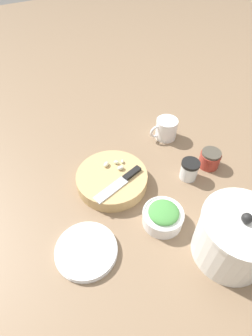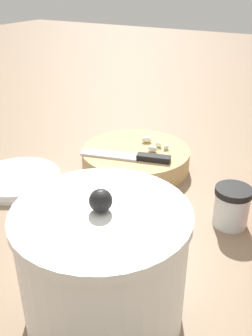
{
  "view_description": "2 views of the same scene",
  "coord_description": "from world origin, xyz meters",
  "px_view_note": "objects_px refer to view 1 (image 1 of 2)",
  "views": [
    {
      "loc": [
        0.33,
        0.48,
        0.75
      ],
      "look_at": [
        0.02,
        -0.05,
        0.09
      ],
      "focal_mm": 28.0,
      "sensor_mm": 36.0,
      "label": 1
    },
    {
      "loc": [
        -0.32,
        0.64,
        0.42
      ],
      "look_at": [
        0.04,
        0.0,
        0.04
      ],
      "focal_mm": 40.0,
      "sensor_mm": 36.0,
      "label": 2
    }
  ],
  "objects_px": {
    "cutting_board": "(112,179)",
    "honey_jar": "(210,159)",
    "plate_stack": "(86,250)",
    "garlic_cloves": "(116,165)",
    "herb_bowl": "(163,216)",
    "coffee_mug": "(166,129)",
    "stock_pot": "(235,237)",
    "chef_knife": "(122,181)",
    "spice_jar": "(189,170)"
  },
  "relations": [
    {
      "from": "stock_pot",
      "to": "cutting_board",
      "type": "bearing_deg",
      "value": -67.17
    },
    {
      "from": "plate_stack",
      "to": "honey_jar",
      "type": "distance_m",
      "value": 0.57
    },
    {
      "from": "herb_bowl",
      "to": "stock_pot",
      "type": "bearing_deg",
      "value": 120.5
    },
    {
      "from": "cutting_board",
      "to": "honey_jar",
      "type": "height_order",
      "value": "honey_jar"
    },
    {
      "from": "spice_jar",
      "to": "cutting_board",
      "type": "bearing_deg",
      "value": -23.58
    },
    {
      "from": "spice_jar",
      "to": "honey_jar",
      "type": "relative_size",
      "value": 0.97
    },
    {
      "from": "cutting_board",
      "to": "chef_knife",
      "type": "xyz_separation_m",
      "value": [
        -0.01,
        0.05,
        0.03
      ]
    },
    {
      "from": "chef_knife",
      "to": "plate_stack",
      "type": "height_order",
      "value": "chef_knife"
    },
    {
      "from": "cutting_board",
      "to": "coffee_mug",
      "type": "height_order",
      "value": "coffee_mug"
    },
    {
      "from": "herb_bowl",
      "to": "spice_jar",
      "type": "xyz_separation_m",
      "value": [
        -0.2,
        -0.11,
        0.0
      ]
    },
    {
      "from": "herb_bowl",
      "to": "spice_jar",
      "type": "height_order",
      "value": "spice_jar"
    },
    {
      "from": "garlic_cloves",
      "to": "honey_jar",
      "type": "relative_size",
      "value": 1.0
    },
    {
      "from": "cutting_board",
      "to": "honey_jar",
      "type": "distance_m",
      "value": 0.39
    },
    {
      "from": "cutting_board",
      "to": "herb_bowl",
      "type": "height_order",
      "value": "herb_bowl"
    },
    {
      "from": "coffee_mug",
      "to": "plate_stack",
      "type": "height_order",
      "value": "coffee_mug"
    },
    {
      "from": "honey_jar",
      "to": "stock_pot",
      "type": "bearing_deg",
      "value": 56.25
    },
    {
      "from": "coffee_mug",
      "to": "spice_jar",
      "type": "bearing_deg",
      "value": 74.75
    },
    {
      "from": "spice_jar",
      "to": "coffee_mug",
      "type": "xyz_separation_m",
      "value": [
        -0.06,
        -0.23,
        0.01
      ]
    },
    {
      "from": "coffee_mug",
      "to": "honey_jar",
      "type": "bearing_deg",
      "value": 101.52
    },
    {
      "from": "cutting_board",
      "to": "stock_pot",
      "type": "xyz_separation_m",
      "value": [
        -0.17,
        0.41,
        0.06
      ]
    },
    {
      "from": "honey_jar",
      "to": "plate_stack",
      "type": "bearing_deg",
      "value": 8.86
    },
    {
      "from": "coffee_mug",
      "to": "honey_jar",
      "type": "relative_size",
      "value": 1.57
    },
    {
      "from": "honey_jar",
      "to": "coffee_mug",
      "type": "bearing_deg",
      "value": -78.48
    },
    {
      "from": "garlic_cloves",
      "to": "herb_bowl",
      "type": "relative_size",
      "value": 0.6
    },
    {
      "from": "plate_stack",
      "to": "cutting_board",
      "type": "bearing_deg",
      "value": -134.68
    },
    {
      "from": "herb_bowl",
      "to": "plate_stack",
      "type": "xyz_separation_m",
      "value": [
        0.26,
        -0.03,
        -0.02
      ]
    },
    {
      "from": "stock_pot",
      "to": "herb_bowl",
      "type": "bearing_deg",
      "value": -59.5
    },
    {
      "from": "chef_knife",
      "to": "spice_jar",
      "type": "relative_size",
      "value": 2.68
    },
    {
      "from": "garlic_cloves",
      "to": "coffee_mug",
      "type": "height_order",
      "value": "coffee_mug"
    },
    {
      "from": "chef_knife",
      "to": "plate_stack",
      "type": "relative_size",
      "value": 1.1
    },
    {
      "from": "chef_knife",
      "to": "coffee_mug",
      "type": "height_order",
      "value": "coffee_mug"
    },
    {
      "from": "coffee_mug",
      "to": "plate_stack",
      "type": "xyz_separation_m",
      "value": [
        0.52,
        0.31,
        -0.03
      ]
    },
    {
      "from": "cutting_board",
      "to": "coffee_mug",
      "type": "xyz_separation_m",
      "value": [
        -0.33,
        -0.12,
        0.02
      ]
    },
    {
      "from": "plate_stack",
      "to": "stock_pot",
      "type": "relative_size",
      "value": 0.86
    },
    {
      "from": "cutting_board",
      "to": "garlic_cloves",
      "type": "height_order",
      "value": "garlic_cloves"
    },
    {
      "from": "garlic_cloves",
      "to": "herb_bowl",
      "type": "bearing_deg",
      "value": 97.27
    },
    {
      "from": "herb_bowl",
      "to": "honey_jar",
      "type": "relative_size",
      "value": 1.67
    },
    {
      "from": "cutting_board",
      "to": "honey_jar",
      "type": "relative_size",
      "value": 3.23
    },
    {
      "from": "chef_knife",
      "to": "coffee_mug",
      "type": "distance_m",
      "value": 0.35
    },
    {
      "from": "herb_bowl",
      "to": "coffee_mug",
      "type": "height_order",
      "value": "coffee_mug"
    },
    {
      "from": "honey_jar",
      "to": "stock_pot",
      "type": "distance_m",
      "value": 0.36
    },
    {
      "from": "plate_stack",
      "to": "herb_bowl",
      "type": "bearing_deg",
      "value": 173.42
    },
    {
      "from": "spice_jar",
      "to": "stock_pot",
      "type": "height_order",
      "value": "stock_pot"
    },
    {
      "from": "spice_jar",
      "to": "honey_jar",
      "type": "distance_m",
      "value": 0.11
    },
    {
      "from": "herb_bowl",
      "to": "plate_stack",
      "type": "bearing_deg",
      "value": -6.58
    },
    {
      "from": "garlic_cloves",
      "to": "honey_jar",
      "type": "height_order",
      "value": "honey_jar"
    },
    {
      "from": "herb_bowl",
      "to": "honey_jar",
      "type": "xyz_separation_m",
      "value": [
        -0.31,
        -0.12,
        -0.0
      ]
    },
    {
      "from": "chef_knife",
      "to": "spice_jar",
      "type": "xyz_separation_m",
      "value": [
        -0.25,
        0.07,
        -0.01
      ]
    },
    {
      "from": "plate_stack",
      "to": "honey_jar",
      "type": "height_order",
      "value": "honey_jar"
    },
    {
      "from": "cutting_board",
      "to": "chef_knife",
      "type": "relative_size",
      "value": 1.24
    }
  ]
}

